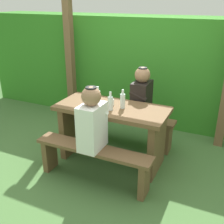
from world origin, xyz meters
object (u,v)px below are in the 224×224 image
at_px(bench_far, 127,123).
at_px(bottle_center, 98,96).
at_px(picnic_table, 112,125).
at_px(person_black_coat, 142,95).
at_px(bottle_right, 123,100).
at_px(bench_near, 93,157).
at_px(drinking_glass, 111,102).
at_px(cell_phone, 85,107).
at_px(person_white_shirt, 92,121).
at_px(bottle_left, 110,103).

height_order(bench_far, bottle_center, bottle_center).
relative_size(picnic_table, person_black_coat, 1.95).
distance_m(picnic_table, bottle_right, 0.37).
bearing_deg(person_black_coat, bench_far, 179.08).
xyz_separation_m(picnic_table, bottle_center, (-0.23, 0.07, 0.33)).
xyz_separation_m(picnic_table, bench_far, (0.00, 0.52, -0.19)).
bearing_deg(bench_near, picnic_table, 90.00).
height_order(picnic_table, drinking_glass, drinking_glass).
bearing_deg(cell_phone, person_black_coat, 38.67).
relative_size(bench_far, bottle_center, 6.65).
distance_m(person_white_shirt, cell_phone, 0.47).
bearing_deg(bottle_center, bottle_right, -7.68).
xyz_separation_m(bench_near, bench_far, (0.00, 1.03, 0.00)).
height_order(drinking_glass, bottle_left, bottle_left).
height_order(person_white_shirt, drinking_glass, person_white_shirt).
bearing_deg(person_white_shirt, picnic_table, 89.48).
bearing_deg(bottle_left, person_black_coat, 73.47).
height_order(bottle_left, bottle_right, bottle_right).
relative_size(bottle_right, bottle_center, 1.11).
height_order(bench_far, bottle_right, bottle_right).
xyz_separation_m(picnic_table, cell_phone, (-0.30, -0.15, 0.25)).
distance_m(bench_far, person_black_coat, 0.50).
bearing_deg(cell_phone, bench_near, -64.26).
xyz_separation_m(bench_far, person_black_coat, (0.21, -0.00, 0.46)).
bearing_deg(bottle_right, bottle_left, -131.85).
height_order(person_black_coat, bottle_left, person_black_coat).
relative_size(bottle_right, cell_phone, 1.67).
distance_m(bench_far, bottle_right, 0.74).
distance_m(person_black_coat, bottle_left, 0.64).
distance_m(picnic_table, bench_far, 0.55).
distance_m(bench_near, bottle_left, 0.68).
bearing_deg(bottle_right, person_white_shirt, -104.54).
relative_size(person_white_shirt, cell_phone, 5.14).
distance_m(bottle_left, bottle_right, 0.16).
bearing_deg(cell_phone, bottle_right, 7.46).
height_order(bench_near, cell_phone, cell_phone).
relative_size(bench_far, bottle_left, 6.10).
bearing_deg(person_white_shirt, bench_far, 89.74).
xyz_separation_m(bench_far, person_white_shirt, (-0.00, -1.03, 0.46)).
xyz_separation_m(bench_near, bottle_right, (0.13, 0.54, 0.54)).
xyz_separation_m(bottle_center, cell_phone, (-0.07, -0.22, -0.08)).
bearing_deg(bottle_right, bench_far, 105.09).
bearing_deg(bottle_right, person_black_coat, 81.48).
bearing_deg(bench_near, person_white_shirt, 144.73).
bearing_deg(picnic_table, person_black_coat, 67.97).
bearing_deg(picnic_table, drinking_glass, 124.27).
distance_m(person_white_shirt, bottle_left, 0.42).
bearing_deg(bottle_center, person_white_shirt, -68.54).
relative_size(bench_far, person_white_shirt, 1.95).
height_order(person_white_shirt, cell_phone, person_white_shirt).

